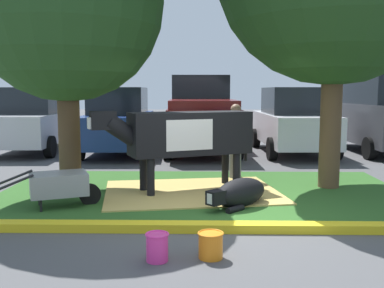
{
  "coord_description": "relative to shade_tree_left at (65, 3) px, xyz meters",
  "views": [
    {
      "loc": [
        -0.35,
        -6.51,
        1.91
      ],
      "look_at": [
        -0.51,
        2.01,
        0.9
      ],
      "focal_mm": 41.81,
      "sensor_mm": 36.0,
      "label": 1
    }
  ],
  "objects": [
    {
      "name": "shade_tree_left",
      "position": [
        0.0,
        0.0,
        0.0
      ],
      "size": [
        3.62,
        3.62,
        5.33
      ],
      "color": "#4C3823",
      "rests_on": "ground"
    },
    {
      "name": "ground_plane",
      "position": [
        2.82,
        -1.82,
        -3.5
      ],
      "size": [
        80.0,
        80.0,
        0.0
      ],
      "primitive_type": "plane",
      "color": "#4C4C4F"
    },
    {
      "name": "person_handler",
      "position": [
        3.23,
        1.27,
        -2.62
      ],
      "size": [
        0.48,
        0.34,
        1.64
      ],
      "color": "slate",
      "rests_on": "ground"
    },
    {
      "name": "hay_bedding",
      "position": [
        2.31,
        -0.11,
        -3.47
      ],
      "size": [
        3.55,
        2.89,
        0.04
      ],
      "primitive_type": "cube",
      "rotation": [
        0.0,
        0.0,
        0.16
      ],
      "color": "tan",
      "rests_on": "ground"
    },
    {
      "name": "bucket_pink",
      "position": [
        1.99,
        -3.47,
        -3.33
      ],
      "size": [
        0.27,
        0.27,
        0.32
      ],
      "color": "#EA3893",
      "rests_on": "ground"
    },
    {
      "name": "suv_dark_grey",
      "position": [
        8.1,
        5.66,
        -2.23
      ],
      "size": [
        2.24,
        4.66,
        2.52
      ],
      "color": "#3D3D42",
      "rests_on": "ground"
    },
    {
      "name": "curb_yellow",
      "position": [
        2.51,
        -2.39,
        -3.44
      ],
      "size": [
        8.81,
        0.24,
        0.12
      ],
      "primitive_type": "cube",
      "color": "yellow",
      "rests_on": "ground"
    },
    {
      "name": "cow_holstein",
      "position": [
        2.18,
        0.05,
        -2.39
      ],
      "size": [
        2.99,
        1.62,
        1.56
      ],
      "color": "black",
      "rests_on": "ground"
    },
    {
      "name": "calf_lying",
      "position": [
        3.12,
        -1.1,
        -3.26
      ],
      "size": [
        1.16,
        1.15,
        0.48
      ],
      "color": "black",
      "rests_on": "ground"
    },
    {
      "name": "sedan_red",
      "position": [
        -0.03,
        5.33,
        -2.51
      ],
      "size": [
        2.14,
        4.46,
        2.02
      ],
      "color": "navy",
      "rests_on": "ground"
    },
    {
      "name": "bucket_orange",
      "position": [
        2.59,
        -3.37,
        -3.34
      ],
      "size": [
        0.3,
        0.3,
        0.3
      ],
      "color": "orange",
      "rests_on": "ground"
    },
    {
      "name": "wheelbarrow",
      "position": [
        0.17,
        -1.18,
        -3.11
      ],
      "size": [
        1.58,
        1.03,
        0.63
      ],
      "color": "gray",
      "rests_on": "ground"
    },
    {
      "name": "sedan_silver",
      "position": [
        -2.8,
        5.72,
        -2.51
      ],
      "size": [
        2.14,
        4.46,
        2.02
      ],
      "color": "silver",
      "rests_on": "ground"
    },
    {
      "name": "hatchback_white",
      "position": [
        5.31,
        5.45,
        -2.51
      ],
      "size": [
        2.14,
        4.46,
        2.02
      ],
      "color": "silver",
      "rests_on": "ground"
    },
    {
      "name": "grass_island",
      "position": [
        2.51,
        -0.07,
        -3.49
      ],
      "size": [
        7.61,
        4.33,
        0.02
      ],
      "primitive_type": "cube",
      "color": "#2D5B23",
      "rests_on": "ground"
    },
    {
      "name": "pickup_truck_maroon",
      "position": [
        2.49,
        5.9,
        -2.39
      ],
      "size": [
        2.36,
        5.47,
        2.42
      ],
      "color": "maroon",
      "rests_on": "ground"
    }
  ]
}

